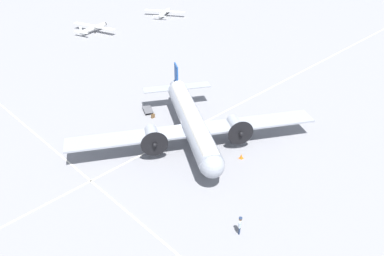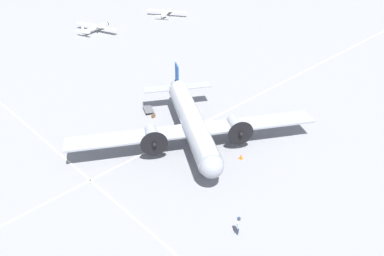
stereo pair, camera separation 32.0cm
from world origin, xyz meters
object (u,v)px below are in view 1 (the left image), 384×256
object	(u,v)px
light_aircraft_distant	(165,12)
traffic_cone	(241,156)
light_aircraft_taxiing	(94,28)
airliner_main	(193,123)
suitcase_near_door	(153,116)
crew_foreground	(240,224)
baggage_cart	(148,109)

from	to	relation	value
light_aircraft_distant	traffic_cone	size ratio (longest dim) A/B	16.10
traffic_cone	light_aircraft_taxiing	bearing A→B (deg)	-104.89
airliner_main	traffic_cone	xyz separation A→B (m)	(-1.33, 5.51, -2.13)
suitcase_near_door	crew_foreground	bearing A→B (deg)	69.97
airliner_main	crew_foreground	xyz separation A→B (m)	(6.47, 11.59, -1.35)
suitcase_near_door	baggage_cart	size ratio (longest dim) A/B	0.23
airliner_main	crew_foreground	bearing A→B (deg)	2.44
baggage_cart	traffic_cone	world-z (taller)	baggage_cart
baggage_cart	suitcase_near_door	bearing A→B (deg)	8.26
crew_foreground	baggage_cart	bearing A→B (deg)	41.45
airliner_main	crew_foreground	size ratio (longest dim) A/B	14.15
crew_foreground	light_aircraft_taxiing	distance (m)	56.32
traffic_cone	light_aircraft_distant	bearing A→B (deg)	-123.16
crew_foreground	suitcase_near_door	distance (m)	19.74
light_aircraft_distant	suitcase_near_door	bearing A→B (deg)	-163.69
airliner_main	traffic_cone	world-z (taller)	airliner_main
traffic_cone	baggage_cart	bearing A→B (deg)	-88.00
airliner_main	baggage_cart	bearing A→B (deg)	-153.96
crew_foreground	light_aircraft_taxiing	bearing A→B (deg)	40.39
airliner_main	traffic_cone	distance (m)	6.05
light_aircraft_taxiing	traffic_cone	distance (m)	48.11
suitcase_near_door	light_aircraft_distant	distance (m)	45.36
baggage_cart	traffic_cone	xyz separation A→B (m)	(-0.49, 14.09, -0.03)
suitcase_near_door	traffic_cone	distance (m)	12.49
suitcase_near_door	light_aircraft_distant	bearing A→B (deg)	-132.92
light_aircraft_distant	light_aircraft_taxiing	size ratio (longest dim) A/B	0.86
baggage_cart	traffic_cone	bearing A→B (deg)	28.86
traffic_cone	suitcase_near_door	bearing A→B (deg)	-85.20
crew_foreground	light_aircraft_distant	size ratio (longest dim) A/B	0.19
airliner_main	light_aircraft_taxiing	bearing A→B (deg)	-166.86
light_aircraft_distant	light_aircraft_taxiing	distance (m)	17.50
light_aircraft_taxiing	traffic_cone	bearing A→B (deg)	-120.73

